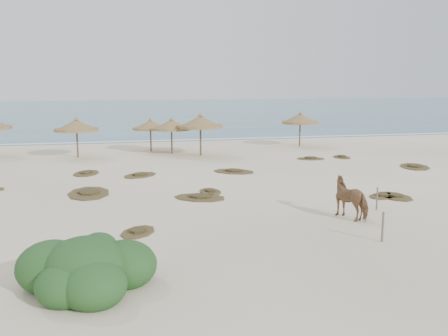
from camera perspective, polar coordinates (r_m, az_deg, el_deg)
The scene contains 24 objects.
ground at distance 21.97m, azimuth 3.16°, elevation -4.68°, with size 160.00×160.00×0.00m, color #F1E8C6.
ocean at distance 95.78m, azimuth -9.25°, elevation 6.54°, with size 200.00×100.00×0.01m, color #295D7C.
foam_line at distance 47.13m, azimuth -5.50°, elevation 3.18°, with size 70.00×0.60×0.01m, color silver.
palapa_1 at distance 37.70m, azimuth -16.51°, elevation 4.64°, with size 3.18×3.18×2.98m.
palapa_2 at distance 38.13m, azimuth -6.03°, elevation 4.88°, with size 3.91×3.91×2.83m.
palapa_3 at distance 39.85m, azimuth -8.41°, elevation 4.84°, with size 3.23×3.23×2.65m.
palapa_4 at distance 37.16m, azimuth -2.71°, elevation 5.23°, with size 4.33×4.33×3.19m.
palapa_5 at distance 42.92m, azimuth 8.70°, elevation 5.54°, with size 4.01×4.01×2.98m.
horse at distance 21.03m, azimuth 14.43°, elevation -3.34°, with size 0.89×1.96×1.65m, color #9B6E46.
fence_post_near at distance 18.30m, azimuth 17.68°, elevation -6.43°, with size 0.08×0.08×1.07m, color #6F6553.
fence_post_far at distance 22.62m, azimuth 17.09°, elevation -3.37°, with size 0.07×0.07×1.00m, color #6F6553.
bush at distance 14.10m, azimuth -15.42°, elevation -11.16°, with size 3.79×3.34×1.70m.
scrub_1 at distance 25.64m, azimuth -15.20°, elevation -2.77°, with size 2.04×3.13×0.16m.
scrub_2 at distance 25.12m, azimuth -1.58°, elevation -2.68°, with size 1.20×1.70×0.16m.
scrub_3 at distance 30.62m, azimuth 1.15°, elevation -0.37°, with size 3.07×2.80×0.16m.
scrub_4 at distance 25.46m, azimuth 18.91°, elevation -3.05°, with size 1.57×2.21×0.16m.
scrub_5 at distance 34.60m, azimuth 20.96°, elevation 0.17°, with size 2.71×3.24×0.16m.
scrub_6 at distance 31.14m, azimuth -15.47°, elevation -0.56°, with size 1.97×2.51×0.16m.
scrub_7 at distance 36.20m, azimuth 9.88°, elevation 1.09°, with size 2.23×1.73×0.16m.
scrub_9 at distance 23.88m, azimuth -2.77°, elevation -3.36°, with size 2.98×2.61×0.16m.
scrub_10 at distance 37.35m, azimuth 13.32°, elevation 1.24°, with size 1.21×1.78×0.16m.
scrub_11 at distance 18.82m, azimuth -9.81°, elevation -7.18°, with size 1.81×2.03×0.16m.
scrub_12 at distance 25.38m, azimuth 17.80°, elevation -3.03°, with size 2.08×1.82×0.16m.
scrub_13 at distance 29.82m, azimuth -9.58°, elevation -0.79°, with size 2.65×2.60×0.16m.
Camera 1 is at (-5.85, -20.44, 5.56)m, focal length 40.00 mm.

